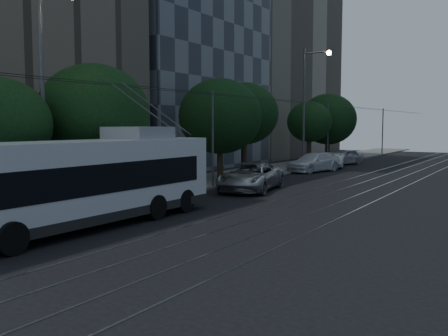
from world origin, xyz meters
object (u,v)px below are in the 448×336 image
pickup_silver (251,177)px  car_white_b (313,162)px  trolleybus (87,181)px  streetlamp_far (309,97)px  car_white_d (344,157)px  streetlamp_near (48,81)px  car_white_c (336,160)px  car_white_a (258,174)px

pickup_silver → car_white_b: size_ratio=1.11×
trolleybus → streetlamp_far: size_ratio=1.23×
car_white_d → streetlamp_far: 8.63m
car_white_b → streetlamp_near: bearing=-76.9°
car_white_c → pickup_silver: bearing=-104.8°
car_white_b → streetlamp_near: streetlamp_near is taller
streetlamp_near → streetlamp_far: streetlamp_far is taller
trolleybus → streetlamp_near: (-2.47, 0.34, 3.94)m
trolleybus → car_white_d: trolleybus is taller
car_white_d → streetlamp_far: bearing=-79.7°
car_white_c → streetlamp_far: streetlamp_far is taller
streetlamp_near → streetlamp_far: size_ratio=0.90×
car_white_a → car_white_d: bearing=67.5°
pickup_silver → car_white_a: pickup_silver is taller
pickup_silver → car_white_d: bearing=82.9°
trolleybus → pickup_silver: trolleybus is taller
car_white_a → car_white_d: size_ratio=0.80×
pickup_silver → car_white_c: 18.20m
car_white_b → streetlamp_near: size_ratio=0.57×
car_white_b → car_white_d: car_white_b is taller
car_white_b → car_white_c: 4.92m
car_white_b → car_white_d: (-0.21, 8.38, -0.01)m
car_white_a → streetlamp_far: bearing=73.0°
pickup_silver → car_white_d: (-1.56, 21.63, -0.06)m
pickup_silver → car_white_d: size_ratio=1.32×
trolleybus → streetlamp_near: size_ratio=1.37×
car_white_c → streetlamp_near: size_ratio=0.42×
streetlamp_far → streetlamp_near: bearing=-90.0°
car_white_b → car_white_c: bearing=103.7°
car_white_a → car_white_c: (0.41, 14.31, 0.03)m
pickup_silver → car_white_c: size_ratio=1.53×
car_white_a → car_white_b: size_ratio=0.67×
car_white_a → car_white_d: (0.00, 17.78, 0.16)m
pickup_silver → streetlamp_near: 13.49m
trolleybus → pickup_silver: 12.68m
trolleybus → pickup_silver: (0.16, 12.64, -0.94)m
car_white_b → streetlamp_far: size_ratio=0.51×
car_white_b → streetlamp_near: 26.05m
trolleybus → car_white_a: (-1.40, 16.49, -1.15)m
pickup_silver → car_white_b: bearing=84.6°
pickup_silver → streetlamp_near: (-2.63, -12.30, 4.88)m
trolleybus → pickup_silver: bearing=90.3°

